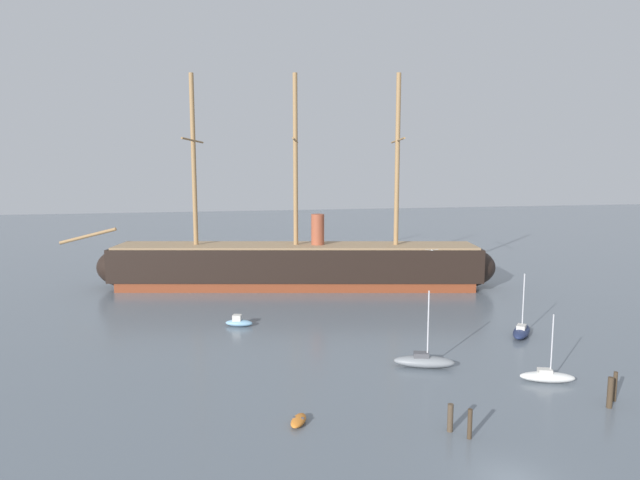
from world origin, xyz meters
TOP-DOWN VIEW (x-y plane):
  - tall_ship at (-2.86, 52.21)m, footprint 62.85×19.82m
  - dinghy_foreground_left at (-10.36, 9.50)m, footprint 1.77×2.32m
  - sailboat_foreground_right at (10.85, 12.34)m, footprint 4.55×2.71m
  - sailboat_near_centre at (2.35, 17.66)m, footprint 5.51×3.28m
  - sailboat_mid_right at (15.84, 23.75)m, footprint 4.47×4.79m
  - motorboat_alongside_bow at (-12.59, 33.91)m, footprint 3.29×2.17m
  - mooring_piling_nearest at (0.07, 5.09)m, footprint 0.30×0.30m
  - mooring_piling_left_pair at (-0.71, 6.28)m, footprint 0.39×0.39m
  - mooring_piling_right_pair at (12.26, 7.06)m, footprint 0.40×0.40m
  - mooring_piling_midwater at (13.47, 7.99)m, footprint 0.29×0.29m
  - seagull_in_flight at (5.07, 22.67)m, footprint 1.26×0.41m

SIDE VIEW (x-z plane):
  - dinghy_foreground_left at x=-10.36m, z-range 0.00..0.50m
  - motorboat_alongside_bow at x=-12.59m, z-range -0.19..1.09m
  - sailboat_foreground_right at x=10.85m, z-range -2.36..3.32m
  - sailboat_mid_right at x=15.84m, z-range -2.73..3.83m
  - sailboat_near_centre at x=2.35m, z-range -2.86..4.02m
  - mooring_piling_left_pair at x=-0.71m, z-range 0.00..1.89m
  - mooring_piling_nearest at x=0.07m, z-range 0.00..2.00m
  - mooring_piling_midwater at x=13.47m, z-range 0.00..2.27m
  - mooring_piling_right_pair at x=12.26m, z-range 0.00..2.31m
  - tall_ship at x=-2.86m, z-range -11.97..18.64m
  - seagull_in_flight at x=5.07m, z-range 9.54..9.68m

